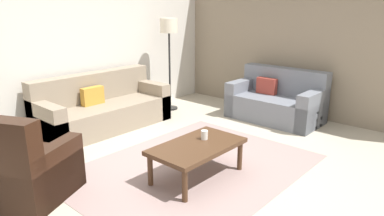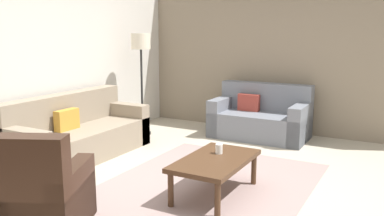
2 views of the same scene
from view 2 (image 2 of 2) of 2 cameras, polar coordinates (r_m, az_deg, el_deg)
ground_plane at (r=4.70m, az=1.81°, el=-11.04°), size 8.00×8.00×0.00m
rear_partition at (r=6.02m, az=-20.91°, el=6.77°), size 6.00×0.12×2.80m
stone_feature_panel at (r=7.18m, az=12.91°, el=7.75°), size 0.12×5.20×2.80m
area_rug at (r=4.70m, az=1.81°, el=-10.99°), size 2.92×2.21×0.01m
couch_main at (r=5.93m, az=-16.08°, el=-3.78°), size 2.14×0.86×0.88m
couch_loveseat at (r=6.87m, az=9.70°, el=-1.52°), size 0.86×1.55×0.88m
armchair_leather at (r=3.83m, az=-21.38°, el=-12.14°), size 1.07×1.07×0.95m
coffee_table at (r=4.38m, az=3.29°, el=-7.72°), size 1.10×0.64×0.41m
cup at (r=4.52m, az=3.81°, el=-5.75°), size 0.08×0.08×0.11m
lamp_standing at (r=6.85m, az=-7.19°, el=7.87°), size 0.32×0.32×1.71m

